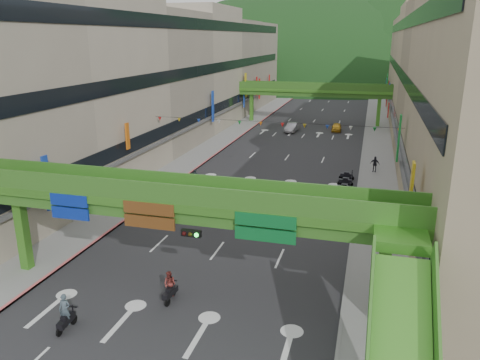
% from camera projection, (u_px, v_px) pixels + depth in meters
% --- Properties ---
extents(ground, '(320.00, 320.00, 0.00)m').
position_uv_depth(ground, '(138.00, 357.00, 22.12)').
color(ground, black).
rests_on(ground, ground).
extents(road_slab, '(18.00, 140.00, 0.02)m').
position_uv_depth(road_slab, '(299.00, 141.00, 68.16)').
color(road_slab, '#28282B').
rests_on(road_slab, ground).
extents(sidewalk_left, '(4.00, 140.00, 0.15)m').
position_uv_depth(sidewalk_left, '(227.00, 137.00, 70.98)').
color(sidewalk_left, gray).
rests_on(sidewalk_left, ground).
extents(sidewalk_right, '(4.00, 140.00, 0.15)m').
position_uv_depth(sidewalk_right, '(377.00, 145.00, 65.30)').
color(sidewalk_right, gray).
rests_on(sidewalk_right, ground).
extents(curb_left, '(0.20, 140.00, 0.18)m').
position_uv_depth(curb_left, '(239.00, 137.00, 70.49)').
color(curb_left, '#CC5959').
rests_on(curb_left, ground).
extents(curb_right, '(0.20, 140.00, 0.18)m').
position_uv_depth(curb_right, '(363.00, 144.00, 65.79)').
color(curb_right, gray).
rests_on(curb_right, ground).
extents(building_row_left, '(12.80, 95.00, 19.00)m').
position_uv_depth(building_row_left, '(176.00, 73.00, 70.29)').
color(building_row_left, '#9E937F').
rests_on(building_row_left, ground).
extents(building_row_right, '(12.80, 95.00, 19.00)m').
position_uv_depth(building_row_right, '(447.00, 78.00, 60.52)').
color(building_row_right, gray).
rests_on(building_row_right, ground).
extents(overpass_near, '(28.00, 12.27, 7.10)m').
position_uv_depth(overpass_near, '(194.00, 217.00, 25.31)').
color(overpass_near, '#4C9E2D').
rests_on(overpass_near, ground).
extents(overpass_far, '(28.00, 2.20, 7.10)m').
position_uv_depth(overpass_far, '(314.00, 93.00, 80.40)').
color(overpass_far, '#4C9E2D').
rests_on(overpass_far, ground).
extents(hill_left, '(168.00, 140.00, 112.00)m').
position_uv_depth(hill_left, '(304.00, 78.00, 173.34)').
color(hill_left, '#1C4419').
rests_on(hill_left, ground).
extents(hill_right, '(208.00, 176.00, 128.00)m').
position_uv_depth(hill_right, '(414.00, 77.00, 181.44)').
color(hill_right, '#1C4419').
rests_on(hill_right, ground).
extents(bunting_string, '(26.00, 0.36, 0.47)m').
position_uv_depth(bunting_string, '(271.00, 124.00, 48.00)').
color(bunting_string, black).
rests_on(bunting_string, ground).
extents(scooter_rider_near, '(0.65, 1.60, 2.04)m').
position_uv_depth(scooter_rider_near, '(65.00, 314.00, 23.93)').
color(scooter_rider_near, black).
rests_on(scooter_rider_near, ground).
extents(scooter_rider_mid, '(0.79, 1.60, 1.86)m').
position_uv_depth(scooter_rider_mid, '(170.00, 286.00, 26.58)').
color(scooter_rider_mid, black).
rests_on(scooter_rider_mid, ground).
extents(scooter_rider_left, '(1.01, 1.59, 1.98)m').
position_uv_depth(scooter_rider_left, '(195.00, 179.00, 46.69)').
color(scooter_rider_left, '#95939C').
rests_on(scooter_rider_left, ground).
extents(scooter_rider_far, '(0.96, 1.58, 2.09)m').
position_uv_depth(scooter_rider_far, '(185.00, 191.00, 42.66)').
color(scooter_rider_far, maroon).
rests_on(scooter_rider_far, ground).
extents(parked_scooter_row, '(1.60, 9.35, 1.08)m').
position_uv_depth(parked_scooter_row, '(344.00, 188.00, 45.40)').
color(parked_scooter_row, black).
rests_on(parked_scooter_row, ground).
extents(car_silver, '(1.94, 4.51, 1.45)m').
position_uv_depth(car_silver, '(292.00, 127.00, 74.74)').
color(car_silver, '#A5A3A9').
rests_on(car_silver, ground).
extents(car_yellow, '(1.68, 3.85, 1.29)m').
position_uv_depth(car_yellow, '(336.00, 127.00, 75.26)').
color(car_yellow, gold).
rests_on(car_yellow, ground).
extents(pedestrian_red, '(1.00, 0.85, 1.82)m').
position_uv_depth(pedestrian_red, '(402.00, 292.00, 26.07)').
color(pedestrian_red, red).
rests_on(pedestrian_red, ground).
extents(pedestrian_dark, '(1.09, 0.60, 1.76)m').
position_uv_depth(pedestrian_dark, '(375.00, 165.00, 52.00)').
color(pedestrian_dark, black).
rests_on(pedestrian_dark, ground).
extents(pedestrian_blue, '(0.77, 0.52, 1.59)m').
position_uv_depth(pedestrian_blue, '(373.00, 210.00, 38.80)').
color(pedestrian_blue, '#3B4F61').
rests_on(pedestrian_blue, ground).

